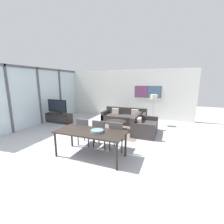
{
  "coord_description": "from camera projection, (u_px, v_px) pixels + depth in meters",
  "views": [
    {
      "loc": [
        2.68,
        -2.54,
        2.12
      ],
      "look_at": [
        0.57,
        2.79,
        0.95
      ],
      "focal_mm": 24.0,
      "sensor_mm": 36.0,
      "label": 1
    }
  ],
  "objects": [
    {
      "name": "ground_plane",
      "position": [
        49.0,
        169.0,
        3.71
      ],
      "size": [
        24.0,
        24.0,
        0.0
      ],
      "primitive_type": "plane",
      "color": "#B2B2B7"
    },
    {
      "name": "wall_back",
      "position": [
        124.0,
        94.0,
        8.97
      ],
      "size": [
        7.89,
        0.09,
        2.8
      ],
      "color": "silver",
      "rests_on": "ground_plane"
    },
    {
      "name": "window_wall_left",
      "position": [
        39.0,
        94.0,
        7.42
      ],
      "size": [
        0.07,
        6.1,
        2.8
      ],
      "color": "silver",
      "rests_on": "ground_plane"
    },
    {
      "name": "area_rug",
      "position": [
        115.0,
        130.0,
        6.61
      ],
      "size": [
        2.2,
        1.96,
        0.01
      ],
      "color": "#706051",
      "rests_on": "ground_plane"
    },
    {
      "name": "tv_console",
      "position": [
        58.0,
        118.0,
        7.88
      ],
      "size": [
        1.57,
        0.44,
        0.49
      ],
      "color": "black",
      "rests_on": "ground_plane"
    },
    {
      "name": "television",
      "position": [
        57.0,
        107.0,
        7.76
      ],
      "size": [
        1.16,
        0.2,
        0.72
      ],
      "color": "#2D2D33",
      "rests_on": "tv_console"
    },
    {
      "name": "sofa_main",
      "position": [
        124.0,
        118.0,
        7.77
      ],
      "size": [
        2.21,
        0.9,
        0.77
      ],
      "color": "#383333",
      "rests_on": "ground_plane"
    },
    {
      "name": "sofa_side",
      "position": [
        143.0,
        127.0,
        6.2
      ],
      "size": [
        0.9,
        1.48,
        0.77
      ],
      "rotation": [
        0.0,
        0.0,
        1.57
      ],
      "color": "#383333",
      "rests_on": "ground_plane"
    },
    {
      "name": "coffee_table",
      "position": [
        115.0,
        124.0,
        6.55
      ],
      "size": [
        0.91,
        0.91,
        0.42
      ],
      "color": "black",
      "rests_on": "ground_plane"
    },
    {
      "name": "dining_table",
      "position": [
        90.0,
        134.0,
        4.2
      ],
      "size": [
        1.97,
        0.87,
        0.76
      ],
      "color": "black",
      "rests_on": "ground_plane"
    },
    {
      "name": "dining_chair_left",
      "position": [
        85.0,
        130.0,
        5.01
      ],
      "size": [
        0.46,
        0.46,
        0.93
      ],
      "color": "#4C4C51",
      "rests_on": "ground_plane"
    },
    {
      "name": "dining_chair_centre",
      "position": [
        100.0,
        132.0,
        4.81
      ],
      "size": [
        0.46,
        0.46,
        0.93
      ],
      "color": "#4C4C51",
      "rests_on": "ground_plane"
    },
    {
      "name": "dining_chair_right",
      "position": [
        117.0,
        135.0,
        4.59
      ],
      "size": [
        0.46,
        0.46,
        0.93
      ],
      "color": "#4C4C51",
      "rests_on": "ground_plane"
    },
    {
      "name": "fruit_bowl",
      "position": [
        97.0,
        131.0,
        4.09
      ],
      "size": [
        0.35,
        0.35,
        0.07
      ],
      "color": "slate",
      "rests_on": "dining_table"
    },
    {
      "name": "floor_lamp",
      "position": [
        154.0,
        100.0,
        7.16
      ],
      "size": [
        0.33,
        0.33,
        1.51
      ],
      "color": "#2D2D33",
      "rests_on": "ground_plane"
    }
  ]
}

